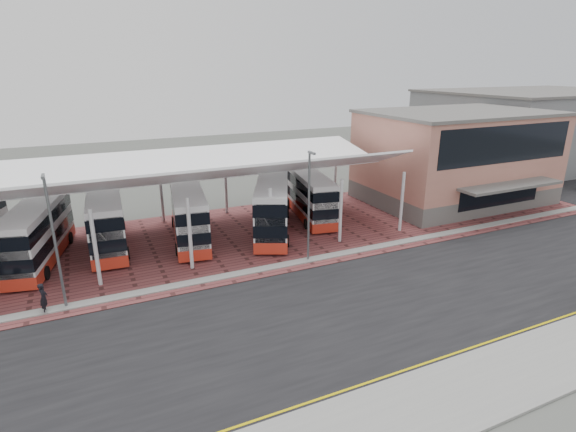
% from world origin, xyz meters
% --- Properties ---
extents(ground, '(140.00, 140.00, 0.00)m').
position_xyz_m(ground, '(0.00, 0.00, 0.00)').
color(ground, '#4B4D48').
extents(road, '(120.00, 14.00, 0.02)m').
position_xyz_m(road, '(0.00, -1.00, 0.01)').
color(road, black).
rests_on(road, ground).
extents(forecourt, '(72.00, 16.00, 0.06)m').
position_xyz_m(forecourt, '(2.00, 13.00, 0.03)').
color(forecourt, brown).
rests_on(forecourt, ground).
extents(sidewalk, '(120.00, 4.00, 0.14)m').
position_xyz_m(sidewalk, '(0.00, -9.00, 0.07)').
color(sidewalk, gray).
rests_on(sidewalk, ground).
extents(north_kerb, '(120.00, 0.80, 0.14)m').
position_xyz_m(north_kerb, '(0.00, 6.20, 0.07)').
color(north_kerb, gray).
rests_on(north_kerb, ground).
extents(yellow_line_near, '(120.00, 0.12, 0.01)m').
position_xyz_m(yellow_line_near, '(0.00, -7.00, 0.03)').
color(yellow_line_near, '#D9BE00').
rests_on(yellow_line_near, road).
extents(yellow_line_far, '(120.00, 0.12, 0.01)m').
position_xyz_m(yellow_line_far, '(0.00, -6.70, 0.03)').
color(yellow_line_far, '#D9BE00').
rests_on(yellow_line_far, road).
extents(canopy, '(37.00, 11.63, 7.07)m').
position_xyz_m(canopy, '(-6.00, 13.94, 5.80)').
color(canopy, silver).
rests_on(canopy, ground).
extents(terminal, '(18.40, 14.40, 9.25)m').
position_xyz_m(terminal, '(23.00, 13.92, 4.66)').
color(terminal, '#5C5A56').
rests_on(terminal, ground).
extents(warehouse, '(30.50, 20.50, 10.25)m').
position_xyz_m(warehouse, '(48.00, 24.00, 5.15)').
color(warehouse, slate).
rests_on(warehouse, ground).
extents(lamp_west, '(0.16, 0.90, 8.07)m').
position_xyz_m(lamp_west, '(-14.00, 6.27, 4.36)').
color(lamp_west, '#55585C').
rests_on(lamp_west, ground).
extents(lamp_east, '(0.16, 0.90, 8.07)m').
position_xyz_m(lamp_east, '(2.00, 6.27, 4.36)').
color(lamp_east, '#55585C').
rests_on(lamp_east, ground).
extents(bus_1, '(4.54, 10.51, 4.22)m').
position_xyz_m(bus_1, '(-15.61, 14.20, 2.16)').
color(bus_1, silver).
rests_on(bus_1, forecourt).
extents(bus_2, '(3.07, 10.64, 4.34)m').
position_xyz_m(bus_2, '(-10.93, 15.41, 2.21)').
color(bus_2, silver).
rests_on(bus_2, forecourt).
extents(bus_3, '(3.91, 10.57, 4.26)m').
position_xyz_m(bus_3, '(-4.82, 14.17, 2.17)').
color(bus_3, silver).
rests_on(bus_3, forecourt).
extents(bus_4, '(6.89, 11.02, 4.52)m').
position_xyz_m(bus_4, '(2.00, 12.89, 2.31)').
color(bus_4, silver).
rests_on(bus_4, forecourt).
extents(bus_5, '(4.20, 10.36, 4.16)m').
position_xyz_m(bus_5, '(6.62, 15.14, 2.13)').
color(bus_5, silver).
rests_on(bus_5, forecourt).
extents(pedestrian, '(0.48, 0.69, 1.81)m').
position_xyz_m(pedestrian, '(-15.05, 6.15, 0.96)').
color(pedestrian, black).
rests_on(pedestrian, forecourt).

